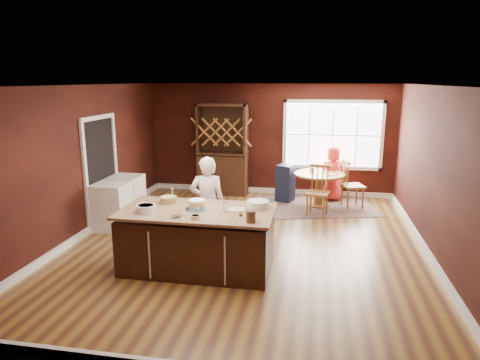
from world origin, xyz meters
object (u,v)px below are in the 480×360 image
(seated_woman, at_px, (333,173))
(toddler, at_px, (287,166))
(baker, at_px, (207,204))
(chair_north, at_px, (334,179))
(dryer, at_px, (126,197))
(chair_south, at_px, (318,191))
(kitchen_island, at_px, (198,241))
(washer, at_px, (112,206))
(hutch, at_px, (223,149))
(chair_east, at_px, (353,184))
(dining_table, at_px, (319,183))
(layer_cake, at_px, (197,205))
(high_chair, at_px, (285,182))

(seated_woman, xyz_separation_m, toddler, (-1.06, -0.17, 0.16))
(baker, bearing_deg, chair_north, -131.01)
(dryer, bearing_deg, chair_south, 12.91)
(kitchen_island, height_order, toddler, toddler)
(seated_woman, distance_m, dryer, 4.70)
(seated_woman, distance_m, washer, 5.03)
(chair_north, distance_m, seated_woman, 0.29)
(toddler, bearing_deg, seated_woman, 9.35)
(hutch, bearing_deg, seated_woman, -3.14)
(washer, bearing_deg, chair_east, 26.29)
(dining_table, bearing_deg, layer_cake, -116.16)
(chair_south, bearing_deg, dining_table, 98.96)
(chair_north, distance_m, washer, 5.18)
(layer_cake, distance_m, toddler, 4.13)
(washer, bearing_deg, hutch, 62.83)
(dining_table, relative_size, toddler, 4.33)
(chair_east, bearing_deg, dining_table, 72.26)
(seated_woman, xyz_separation_m, dryer, (-4.17, -2.15, -0.20))
(high_chair, distance_m, toddler, 0.37)
(washer, bearing_deg, chair_north, 35.55)
(baker, relative_size, dryer, 1.77)
(layer_cake, height_order, dryer, layer_cake)
(toddler, bearing_deg, baker, -108.33)
(baker, relative_size, chair_south, 1.47)
(dining_table, xyz_separation_m, toddler, (-0.75, 0.35, 0.28))
(dining_table, bearing_deg, washer, -149.57)
(baker, xyz_separation_m, chair_east, (2.57, 2.91, -0.25))
(layer_cake, height_order, seated_woman, seated_woman)
(baker, height_order, dryer, baker)
(dining_table, relative_size, hutch, 0.51)
(chair_south, bearing_deg, washer, -147.24)
(dining_table, relative_size, chair_north, 1.22)
(washer, bearing_deg, chair_south, 21.61)
(layer_cake, xyz_separation_m, chair_east, (2.53, 3.65, -0.45))
(baker, xyz_separation_m, hutch, (-0.53, 3.57, 0.32))
(seated_woman, relative_size, washer, 1.45)
(chair_east, height_order, dryer, chair_east)
(baker, relative_size, washer, 1.78)
(dryer, bearing_deg, washer, -90.00)
(dining_table, distance_m, high_chair, 0.82)
(seated_woman, height_order, hutch, hutch)
(chair_south, height_order, seated_woman, seated_woman)
(layer_cake, bearing_deg, chair_north, 64.01)
(dryer, bearing_deg, dining_table, 22.87)
(kitchen_island, xyz_separation_m, chair_south, (1.75, 2.92, 0.10))
(baker, relative_size, seated_woman, 1.23)
(chair_north, relative_size, toddler, 3.56)
(chair_east, bearing_deg, high_chair, 62.58)
(chair_north, relative_size, dryer, 1.03)
(dining_table, relative_size, chair_south, 1.05)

